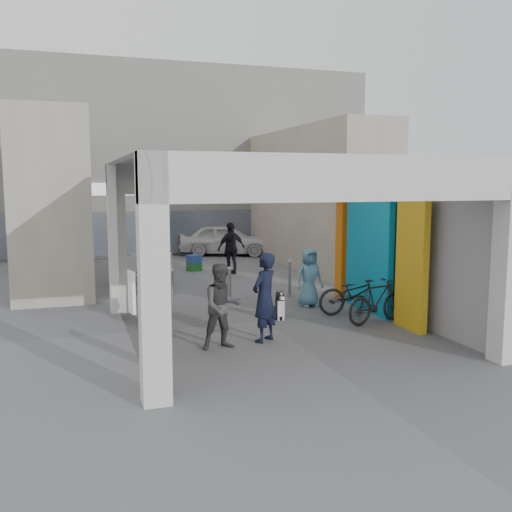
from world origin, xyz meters
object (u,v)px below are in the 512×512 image
object	(u,v)px
white_van	(226,240)
man_back_turned	(222,306)
man_with_dog	(264,297)
man_crates	(231,248)
bicycle_front	(357,293)
man_elderly	(309,277)
cafe_set	(146,276)
bicycle_rear	(377,301)
produce_stand	(137,273)
border_collie	(279,308)

from	to	relation	value
white_van	man_back_turned	bearing A→B (deg)	-173.89
man_with_dog	man_back_turned	bearing A→B (deg)	-25.24
man_crates	bicycle_front	xyz separation A→B (m)	(1.21, -6.54, -0.38)
man_elderly	cafe_set	bearing A→B (deg)	125.98
cafe_set	bicycle_rear	bearing A→B (deg)	-54.27
man_elderly	bicycle_front	bearing A→B (deg)	-63.20
cafe_set	white_van	xyz separation A→B (m)	(4.23, 6.48, 0.32)
bicycle_front	bicycle_rear	bearing A→B (deg)	-176.67
man_back_turned	bicycle_front	bearing A→B (deg)	22.61
cafe_set	produce_stand	xyz separation A→B (m)	(-0.17, 0.71, -0.01)
man_crates	border_collie	bearing A→B (deg)	67.17
man_elderly	bicycle_front	world-z (taller)	man_elderly
bicycle_rear	white_van	size ratio (longest dim) A/B	0.43
cafe_set	man_elderly	distance (m)	5.28
man_crates	man_back_turned	bearing A→B (deg)	56.61
produce_stand	bicycle_front	distance (m)	7.25
man_elderly	bicycle_rear	world-z (taller)	man_elderly
man_back_turned	bicycle_front	distance (m)	4.12
cafe_set	border_collie	world-z (taller)	cafe_set
white_van	produce_stand	bearing A→B (deg)	164.31
man_back_turned	white_van	xyz separation A→B (m)	(3.68, 13.22, -0.14)
man_back_turned	white_van	distance (m)	13.72
produce_stand	man_elderly	size ratio (longest dim) A/B	0.85
produce_stand	man_back_turned	size ratio (longest dim) A/B	0.78
border_collie	white_van	size ratio (longest dim) A/B	0.18
bicycle_rear	man_back_turned	bearing A→B (deg)	87.71
border_collie	bicycle_rear	size ratio (longest dim) A/B	0.41
border_collie	bicycle_rear	world-z (taller)	bicycle_rear
cafe_set	border_collie	xyz separation A→B (m)	(2.35, -4.95, -0.07)
produce_stand	man_back_turned	world-z (taller)	man_back_turned
border_collie	man_elderly	size ratio (longest dim) A/B	0.47
man_crates	man_with_dog	bearing A→B (deg)	62.16
man_back_turned	man_crates	distance (m)	8.65
man_back_turned	man_crates	bearing A→B (deg)	70.73
man_with_dog	cafe_set	bearing A→B (deg)	-115.44
produce_stand	man_with_dog	bearing A→B (deg)	-63.64
produce_stand	border_collie	bearing A→B (deg)	-52.25
border_collie	man_elderly	xyz separation A→B (m)	(1.20, 1.06, 0.46)
man_back_turned	bicycle_front	world-z (taller)	man_back_turned
border_collie	man_back_turned	bearing A→B (deg)	-113.27
cafe_set	man_with_dog	size ratio (longest dim) A/B	0.91
produce_stand	man_back_turned	xyz separation A→B (m)	(0.72, -7.46, 0.47)
man_back_turned	bicycle_front	size ratio (longest dim) A/B	0.84
produce_stand	white_van	distance (m)	7.26
border_collie	man_with_dog	world-z (taller)	man_with_dog
man_with_dog	white_van	distance (m)	13.32
man_back_turned	cafe_set	bearing A→B (deg)	92.30
border_collie	produce_stand	bearing A→B (deg)	135.66
produce_stand	man_elderly	xyz separation A→B (m)	(3.72, -4.61, 0.41)
border_collie	bicycle_rear	xyz separation A→B (m)	(1.93, -0.99, 0.23)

